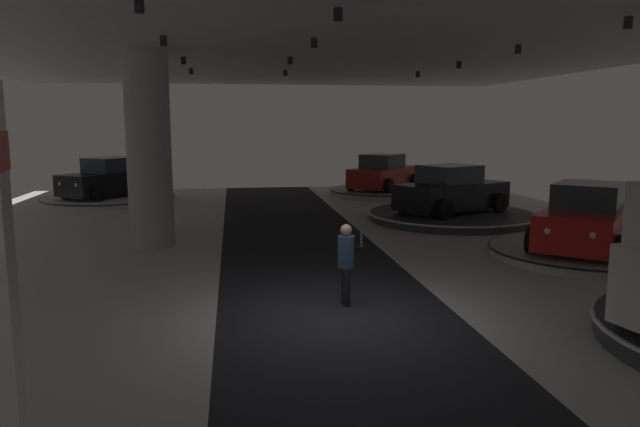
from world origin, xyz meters
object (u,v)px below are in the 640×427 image
visitor_walking_near (346,259)px  display_car_deep_right (383,173)px  display_platform_mid_right (584,252)px  display_car_mid_right (587,219)px  display_platform_far_right (451,216)px  display_car_deep_left (108,179)px  display_platform_deep_left (109,199)px  column_left (149,150)px  display_car_far_right (451,191)px  display_platform_deep_right (383,192)px

visitor_walking_near → display_car_deep_right: bearing=73.3°
display_platform_mid_right → visitor_walking_near: size_ratio=3.09×
visitor_walking_near → display_car_mid_right: bearing=24.4°
display_platform_far_right → display_car_deep_left: (-13.25, 6.92, 0.87)m
display_platform_far_right → display_platform_deep_left: 14.95m
display_platform_far_right → display_car_deep_right: bearing=94.2°
display_car_mid_right → display_car_deep_left: (-14.58, 13.10, 0.02)m
display_car_deep_right → display_car_deep_left: display_car_deep_right is taller
column_left → display_platform_deep_left: (-3.16, 9.96, -2.60)m
column_left → display_car_deep_right: size_ratio=1.27×
column_left → display_car_far_right: (10.08, 3.05, -1.69)m
display_car_mid_right → display_platform_deep_right: (-1.88, 13.88, -0.84)m
column_left → display_platform_mid_right: bearing=-15.4°
display_platform_mid_right → display_platform_deep_left: 19.59m
display_platform_deep_left → display_car_deep_left: (0.02, 0.02, 0.88)m
column_left → display_platform_deep_left: column_left is taller
column_left → display_car_deep_left: column_left is taller
display_platform_mid_right → display_platform_deep_left: (-14.57, 13.09, 0.01)m
display_car_deep_right → display_platform_deep_right: bearing=48.7°
display_platform_far_right → display_car_far_right: display_car_far_right is taller
display_car_deep_left → visitor_walking_near: (7.57, -16.27, -0.13)m
display_car_deep_right → display_platform_deep_left: (-12.70, -0.78, -0.91)m
display_platform_mid_right → display_car_mid_right: bearing=48.0°
display_car_far_right → display_car_deep_right: same height
display_car_far_right → display_car_mid_right: bearing=-77.6°
display_platform_mid_right → display_car_deep_left: (-14.56, 13.12, 0.89)m
display_car_mid_right → visitor_walking_near: bearing=-155.6°
display_platform_deep_right → display_car_deep_left: bearing=-176.5°
display_platform_deep_left → visitor_walking_near: size_ratio=3.60×
display_platform_far_right → visitor_walking_near: bearing=-121.3°
visitor_walking_near → display_platform_deep_left: bearing=115.0°
display_platform_far_right → visitor_walking_near: 10.96m
display_car_far_right → display_car_deep_left: 14.93m
display_car_mid_right → display_car_far_right: display_car_far_right is taller
column_left → display_platform_mid_right: size_ratio=1.12×
display_car_mid_right → display_platform_far_right: 6.37m
column_left → display_platform_deep_right: (9.56, 10.76, -2.59)m
display_platform_mid_right → display_platform_deep_left: bearing=138.1°
display_car_deep_right → display_platform_deep_left: display_car_deep_right is taller
display_car_far_right → display_car_deep_left: bearing=152.3°
display_car_mid_right → display_car_deep_left: display_car_deep_left is taller
display_car_mid_right → display_car_far_right: bearing=102.4°
display_platform_far_right → column_left: bearing=-163.2°
display_platform_deep_right → display_platform_mid_right: bearing=-82.4°
display_car_mid_right → display_car_deep_right: display_car_deep_right is taller
display_platform_mid_right → visitor_walking_near: 7.70m
display_car_mid_right → display_platform_deep_left: bearing=138.2°
display_car_deep_right → display_platform_far_right: bearing=-85.8°
visitor_walking_near → display_platform_deep_right: bearing=73.2°
display_platform_mid_right → display_car_far_right: bearing=102.2°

